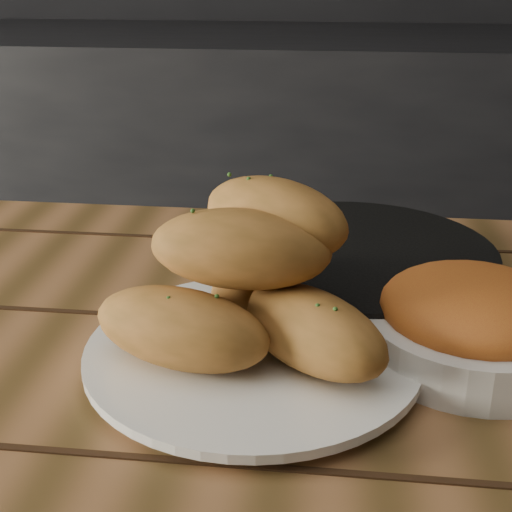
{
  "coord_description": "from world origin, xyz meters",
  "views": [
    {
      "loc": [
        0.7,
        0.05,
        1.06
      ],
      "look_at": [
        0.64,
        0.58,
        0.84
      ],
      "focal_mm": 50.0,
      "sensor_mm": 36.0,
      "label": 1
    }
  ],
  "objects_px": {
    "skillet": "(354,267)",
    "plate": "(253,355)",
    "table": "(243,487)",
    "bread_rolls": "(252,282)",
    "bowl": "(473,321)"
  },
  "relations": [
    {
      "from": "skillet",
      "to": "plate",
      "type": "bearing_deg",
      "value": -117.83
    },
    {
      "from": "table",
      "to": "skillet",
      "type": "bearing_deg",
      "value": 64.1
    },
    {
      "from": "table",
      "to": "skillet",
      "type": "distance_m",
      "value": 0.24
    },
    {
      "from": "bread_rolls",
      "to": "skillet",
      "type": "relative_size",
      "value": 0.61
    },
    {
      "from": "bread_rolls",
      "to": "skillet",
      "type": "xyz_separation_m",
      "value": [
        0.08,
        0.15,
        -0.05
      ]
    },
    {
      "from": "bread_rolls",
      "to": "skillet",
      "type": "distance_m",
      "value": 0.18
    },
    {
      "from": "plate",
      "to": "skillet",
      "type": "height_order",
      "value": "skillet"
    },
    {
      "from": "table",
      "to": "bread_rolls",
      "type": "bearing_deg",
      "value": 81.08
    },
    {
      "from": "plate",
      "to": "bread_rolls",
      "type": "xyz_separation_m",
      "value": [
        -0.0,
        0.0,
        0.06
      ]
    },
    {
      "from": "bread_rolls",
      "to": "skillet",
      "type": "height_order",
      "value": "bread_rolls"
    },
    {
      "from": "plate",
      "to": "bread_rolls",
      "type": "height_order",
      "value": "bread_rolls"
    },
    {
      "from": "bread_rolls",
      "to": "table",
      "type": "bearing_deg",
      "value": -98.92
    },
    {
      "from": "plate",
      "to": "bowl",
      "type": "xyz_separation_m",
      "value": [
        0.18,
        0.04,
        0.02
      ]
    },
    {
      "from": "table",
      "to": "bread_rolls",
      "type": "relative_size",
      "value": 5.68
    },
    {
      "from": "table",
      "to": "bowl",
      "type": "height_order",
      "value": "bowl"
    }
  ]
}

